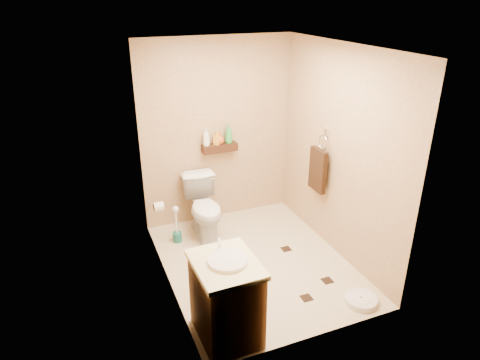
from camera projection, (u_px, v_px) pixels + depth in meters
name	position (u px, v px, depth m)	size (l,w,h in m)	color
ground	(255.00, 263.00, 4.93)	(2.50, 2.50, 0.00)	tan
wall_back	(217.00, 133.00, 5.50)	(2.00, 0.04, 2.40)	tan
wall_front	(322.00, 221.00, 3.39)	(2.00, 0.04, 2.40)	tan
wall_left	(162.00, 181.00, 4.10)	(0.04, 2.50, 2.40)	tan
wall_right	(338.00, 154.00, 4.79)	(0.04, 2.50, 2.40)	tan
ceiling	(259.00, 46.00, 3.96)	(2.00, 2.50, 0.02)	silver
wall_shelf	(220.00, 148.00, 5.51)	(0.46, 0.14, 0.10)	#38190F
floor_accents	(262.00, 264.00, 4.89)	(1.27, 1.40, 0.01)	black
toilet	(205.00, 208.00, 5.37)	(0.42, 0.74, 0.75)	white
vanity	(226.00, 298.00, 3.74)	(0.55, 0.66, 0.91)	brown
bathroom_scale	(361.00, 300.00, 4.29)	(0.39, 0.39, 0.07)	silver
toilet_brush	(177.00, 229.00, 5.28)	(0.11, 0.11, 0.49)	#18635A
towel_ring	(318.00, 168.00, 5.07)	(0.12, 0.30, 0.76)	silver
toilet_paper	(159.00, 207.00, 4.91)	(0.12, 0.11, 0.12)	silver
bottle_a	(206.00, 137.00, 5.38)	(0.09, 0.09, 0.23)	white
bottle_b	(217.00, 138.00, 5.44)	(0.08, 0.08, 0.18)	gold
bottle_c	(219.00, 138.00, 5.46)	(0.12, 0.12, 0.15)	#BD4F16
bottle_d	(229.00, 134.00, 5.48)	(0.10, 0.10, 0.25)	green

